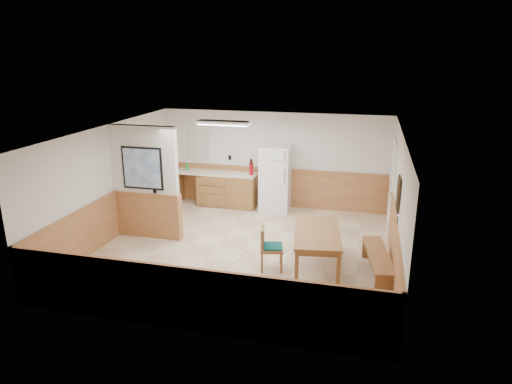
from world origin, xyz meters
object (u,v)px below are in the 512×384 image
(dining_table, at_px, (317,236))
(fire_extinguisher, at_px, (251,168))
(refrigerator, at_px, (275,178))
(dining_bench, at_px, (378,259))
(soap_bottle, at_px, (187,166))
(dining_chair, at_px, (267,245))

(dining_table, distance_m, fire_extinguisher, 3.78)
(refrigerator, xyz_separation_m, dining_bench, (2.58, -3.14, -0.51))
(dining_table, bearing_deg, refrigerator, 107.06)
(fire_extinguisher, bearing_deg, soap_bottle, 175.13)
(refrigerator, height_order, dining_bench, refrigerator)
(refrigerator, distance_m, dining_bench, 4.10)
(dining_bench, bearing_deg, fire_extinguisher, 126.78)
(fire_extinguisher, bearing_deg, dining_bench, -47.85)
(dining_chair, distance_m, fire_extinguisher, 3.62)
(refrigerator, height_order, dining_chair, refrigerator)
(soap_bottle, bearing_deg, dining_bench, -32.64)
(refrigerator, relative_size, dining_table, 0.96)
(dining_bench, bearing_deg, soap_bottle, 138.64)
(dining_chair, distance_m, soap_bottle, 4.57)
(soap_bottle, bearing_deg, refrigerator, -1.84)
(dining_chair, relative_size, soap_bottle, 4.10)
(dining_bench, relative_size, soap_bottle, 8.27)
(refrigerator, relative_size, fire_extinguisher, 4.03)
(dining_chair, relative_size, fire_extinguisher, 2.01)
(dining_table, xyz_separation_m, fire_extinguisher, (-2.09, 3.12, 0.43))
(dining_chair, bearing_deg, dining_bench, -7.45)
(refrigerator, xyz_separation_m, dining_table, (1.45, -3.09, -0.20))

